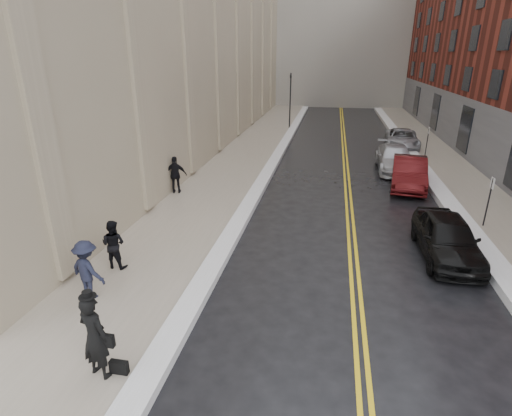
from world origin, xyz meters
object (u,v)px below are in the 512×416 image
at_px(pedestrian_c, 176,175).
at_px(pedestrian_b, 87,270).
at_px(pedestrian_a, 114,244).
at_px(pedestrian_main, 95,337).
at_px(car_maroon, 409,173).
at_px(car_silver_near, 395,158).
at_px(car_silver_far, 402,139).
at_px(car_black, 447,237).

bearing_deg(pedestrian_c, pedestrian_b, 82.26).
bearing_deg(pedestrian_b, pedestrian_a, -66.57).
bearing_deg(pedestrian_main, car_maroon, -103.72).
relative_size(car_silver_near, car_silver_far, 1.01).
distance_m(car_maroon, pedestrian_main, 18.19).
distance_m(car_black, pedestrian_c, 12.75).
height_order(car_black, pedestrian_main, pedestrian_main).
xyz_separation_m(car_black, pedestrian_a, (-11.07, -3.08, 0.22)).
bearing_deg(pedestrian_b, car_black, -138.59).
distance_m(car_silver_near, pedestrian_b, 19.62).
distance_m(car_silver_near, pedestrian_c, 13.60).
relative_size(car_maroon, pedestrian_b, 2.74).
distance_m(car_silver_far, pedestrian_c, 18.91).
relative_size(car_black, pedestrian_main, 2.23).
xyz_separation_m(car_black, car_maroon, (0.01, 8.21, 0.05)).
bearing_deg(pedestrian_main, pedestrian_c, -60.59).
xyz_separation_m(car_maroon, pedestrian_main, (-8.99, -15.81, 0.35)).
distance_m(car_silver_near, car_silver_far, 6.81).
height_order(car_silver_near, car_silver_far, car_silver_near).
relative_size(car_maroon, pedestrian_c, 2.60).
distance_m(pedestrian_main, pedestrian_a, 4.98).
height_order(car_silver_far, pedestrian_a, pedestrian_a).
bearing_deg(pedestrian_a, pedestrian_b, 99.73).
relative_size(pedestrian_b, pedestrian_c, 0.95).
relative_size(car_maroon, car_silver_near, 0.94).
height_order(car_maroon, pedestrian_c, pedestrian_c).
xyz_separation_m(car_black, car_silver_far, (1.10, 18.30, -0.05)).
height_order(car_silver_far, pedestrian_main, pedestrian_main).
distance_m(car_maroon, pedestrian_a, 15.83).
distance_m(car_black, car_silver_far, 18.33).
xyz_separation_m(car_maroon, pedestrian_a, (-11.09, -11.30, 0.17)).
bearing_deg(pedestrian_main, car_black, -123.86).
bearing_deg(car_silver_near, car_maroon, -84.80).
bearing_deg(car_silver_near, car_black, -88.19).
relative_size(car_silver_far, pedestrian_main, 2.56).
bearing_deg(car_silver_far, car_silver_near, -97.76).
bearing_deg(car_black, pedestrian_b, -156.84).
bearing_deg(car_maroon, pedestrian_b, -122.03).
height_order(car_silver_near, pedestrian_main, pedestrian_main).
bearing_deg(pedestrian_c, car_silver_near, -162.63).
bearing_deg(pedestrian_a, car_silver_far, -116.06).
height_order(pedestrian_b, pedestrian_c, pedestrian_c).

